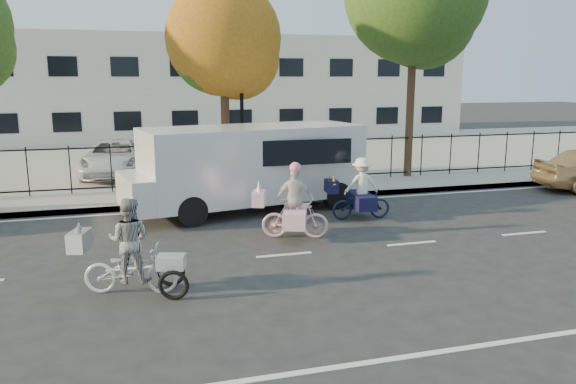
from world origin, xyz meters
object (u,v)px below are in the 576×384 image
object	(u,v)px
bull_bike	(360,195)
lot_car_b	(115,158)
lamppost	(242,95)
white_van	(249,164)
zebra_trike	(130,257)
lot_car_c	(212,154)
unicorn_bike	(294,210)

from	to	relation	value
bull_bike	lot_car_b	size ratio (longest dim) A/B	0.39
lamppost	white_van	world-z (taller)	lamppost
lamppost	zebra_trike	bearing A→B (deg)	-114.06
lamppost	zebra_trike	xyz separation A→B (m)	(-3.62, -8.10, -2.46)
lamppost	lot_car_b	size ratio (longest dim) A/B	0.94
bull_bike	lot_car_b	xyz separation A→B (m)	(-6.30, 7.96, 0.14)
lamppost	lot_car_c	world-z (taller)	lamppost
lot_car_b	bull_bike	bearing A→B (deg)	-45.41
white_van	lot_car_b	size ratio (longest dim) A/B	1.52
lot_car_b	lamppost	bearing A→B (deg)	-35.43
lot_car_b	lot_car_c	distance (m)	3.53
lot_car_c	white_van	bearing A→B (deg)	-101.99
lamppost	unicorn_bike	size ratio (longest dim) A/B	2.38
lot_car_b	lot_car_c	world-z (taller)	lot_car_c
bull_bike	unicorn_bike	bearing A→B (deg)	124.69
bull_bike	lot_car_c	world-z (taller)	bull_bike
lamppost	zebra_trike	size ratio (longest dim) A/B	2.19
bull_bike	lot_car_b	world-z (taller)	bull_bike
zebra_trike	white_van	xyz separation A→B (m)	(3.29, 5.56, 0.65)
white_van	lot_car_b	bearing A→B (deg)	110.17
unicorn_bike	bull_bike	size ratio (longest dim) A/B	1.02
lamppost	lot_car_b	xyz separation A→B (m)	(-4.04, 3.60, -2.32)
zebra_trike	bull_bike	distance (m)	6.97
white_van	bull_bike	bearing A→B (deg)	-46.06
white_van	lot_car_c	distance (m)	5.67
bull_bike	white_van	size ratio (longest dim) A/B	0.25
lamppost	lot_car_c	size ratio (longest dim) A/B	1.02
zebra_trike	lot_car_c	world-z (taller)	zebra_trike
bull_bike	lot_car_c	bearing A→B (deg)	25.54
lamppost	unicorn_bike	world-z (taller)	lamppost
zebra_trike	lot_car_b	bearing A→B (deg)	18.24
bull_bike	lot_car_b	distance (m)	10.16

